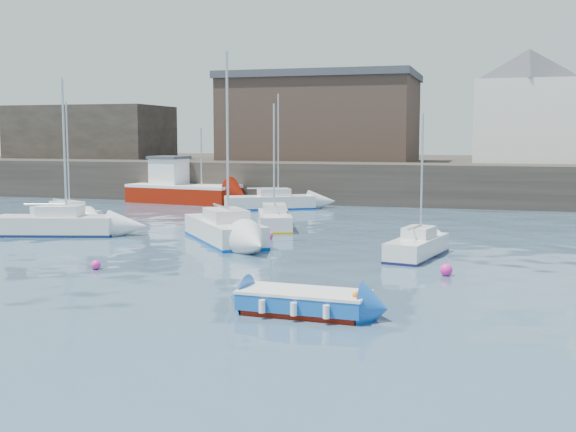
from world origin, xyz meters
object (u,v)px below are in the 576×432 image
(blue_dinghy, at_px, (304,301))
(sailboat_b, at_px, (224,230))
(fishing_boat, at_px, (180,188))
(buoy_mid, at_px, (446,276))
(sailboat_e, at_px, (65,215))
(sailboat_h, at_px, (270,202))
(buoy_far, at_px, (269,239))
(sailboat_a, at_px, (56,224))
(sailboat_c, at_px, (417,246))
(buoy_near, at_px, (96,269))
(sailboat_f, at_px, (274,219))

(blue_dinghy, height_order, sailboat_b, sailboat_b)
(fishing_boat, bearing_deg, sailboat_b, -59.75)
(buoy_mid, bearing_deg, sailboat_b, 152.19)
(sailboat_e, relative_size, sailboat_h, 0.88)
(sailboat_h, bearing_deg, buoy_mid, -57.68)
(fishing_boat, height_order, buoy_mid, fishing_boat)
(sailboat_e, bearing_deg, buoy_far, -13.82)
(sailboat_a, height_order, buoy_far, sailboat_a)
(sailboat_b, height_order, sailboat_c, sailboat_b)
(fishing_boat, distance_m, sailboat_b, 20.92)
(blue_dinghy, height_order, sailboat_c, sailboat_c)
(blue_dinghy, bearing_deg, sailboat_e, 137.68)
(buoy_far, bearing_deg, buoy_near, -112.35)
(blue_dinghy, bearing_deg, buoy_far, 111.37)
(sailboat_a, xyz_separation_m, sailboat_b, (9.03, 0.30, 0.02))
(sailboat_f, distance_m, buoy_far, 4.38)
(sailboat_b, bearing_deg, buoy_near, -104.31)
(sailboat_a, bearing_deg, sailboat_h, 67.60)
(sailboat_e, height_order, buoy_far, sailboat_e)
(blue_dinghy, relative_size, sailboat_b, 0.42)
(sailboat_f, distance_m, buoy_near, 13.97)
(blue_dinghy, height_order, buoy_far, blue_dinghy)
(sailboat_a, relative_size, sailboat_f, 1.16)
(fishing_boat, distance_m, sailboat_e, 13.47)
(blue_dinghy, xyz_separation_m, fishing_boat, (-17.82, 30.72, 0.70))
(sailboat_a, bearing_deg, blue_dinghy, -37.12)
(sailboat_a, height_order, sailboat_f, sailboat_a)
(fishing_boat, height_order, sailboat_a, sailboat_a)
(blue_dinghy, xyz_separation_m, buoy_far, (-5.47, 13.99, -0.39))
(blue_dinghy, bearing_deg, buoy_near, 154.08)
(sailboat_e, xyz_separation_m, sailboat_h, (9.17, 10.71, 0.06))
(sailboat_c, bearing_deg, sailboat_f, 138.74)
(sailboat_e, bearing_deg, buoy_near, -52.89)
(sailboat_e, bearing_deg, sailboat_h, 49.44)
(fishing_boat, bearing_deg, buoy_mid, -48.11)
(blue_dinghy, relative_size, fishing_boat, 0.42)
(sailboat_e, bearing_deg, blue_dinghy, -42.32)
(fishing_boat, xyz_separation_m, sailboat_c, (19.86, -20.00, -0.64))
(sailboat_c, xyz_separation_m, buoy_mid, (1.43, -3.74, -0.46))
(sailboat_e, distance_m, sailboat_h, 14.10)
(sailboat_f, relative_size, sailboat_h, 0.86)
(sailboat_b, height_order, buoy_far, sailboat_b)
(sailboat_h, bearing_deg, sailboat_b, -80.54)
(sailboat_b, relative_size, buoy_mid, 19.30)
(sailboat_f, xyz_separation_m, buoy_far, (1.03, -4.23, -0.48))
(sailboat_b, relative_size, buoy_far, 22.58)
(blue_dinghy, bearing_deg, sailboat_b, 119.95)
(sailboat_b, relative_size, sailboat_c, 1.49)
(blue_dinghy, relative_size, sailboat_c, 0.63)
(sailboat_e, bearing_deg, sailboat_b, -21.70)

